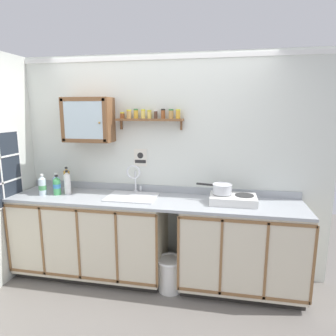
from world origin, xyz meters
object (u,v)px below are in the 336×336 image
(bottle_water_clear_1, at_px, (42,186))
(wall_cabinet, at_px, (88,120))
(trash_bin, at_px, (170,273))
(bottle_water_blue_4, at_px, (56,184))
(bottle_opaque_white_2, at_px, (67,183))
(bottle_juice_amber_3, at_px, (67,180))
(bottle_soda_green_0, at_px, (57,186))
(hot_plate_stove, at_px, (233,199))
(warning_sign, at_px, (140,158))
(saucepan, at_px, (222,189))
(sink, at_px, (132,199))

(bottle_water_clear_1, distance_m, wall_cabinet, 0.91)
(bottle_water_clear_1, height_order, trash_bin, bottle_water_clear_1)
(bottle_water_blue_4, xyz_separation_m, wall_cabinet, (0.40, 0.10, 0.74))
(bottle_opaque_white_2, bearing_deg, bottle_juice_amber_3, 121.38)
(bottle_water_blue_4, height_order, wall_cabinet, wall_cabinet)
(bottle_soda_green_0, bearing_deg, trash_bin, -4.80)
(hot_plate_stove, bearing_deg, bottle_water_blue_4, 178.36)
(bottle_juice_amber_3, bearing_deg, hot_plate_stove, -2.93)
(warning_sign, bearing_deg, saucepan, -15.03)
(hot_plate_stove, bearing_deg, saucepan, 168.42)
(hot_plate_stove, bearing_deg, bottle_opaque_white_2, 179.97)
(saucepan, height_order, bottle_soda_green_0, bottle_soda_green_0)
(warning_sign, relative_size, trash_bin, 0.57)
(bottle_juice_amber_3, distance_m, trash_bin, 1.60)
(bottle_water_blue_4, height_order, warning_sign, warning_sign)
(bottle_opaque_white_2, relative_size, bottle_juice_amber_3, 0.94)
(bottle_water_blue_4, distance_m, trash_bin, 1.66)
(hot_plate_stove, distance_m, bottle_opaque_white_2, 1.86)
(saucepan, distance_m, bottle_soda_green_0, 1.84)
(bottle_soda_green_0, relative_size, bottle_water_blue_4, 1.03)
(wall_cabinet, bearing_deg, saucepan, -4.89)
(sink, bearing_deg, wall_cabinet, 166.01)
(hot_plate_stove, xyz_separation_m, bottle_water_blue_4, (-2.03, 0.06, 0.06))
(bottle_soda_green_0, distance_m, trash_bin, 1.60)
(bottle_soda_green_0, bearing_deg, sink, 4.49)
(bottle_water_blue_4, bearing_deg, hot_plate_stove, -1.64)
(bottle_water_clear_1, distance_m, trash_bin, 1.72)
(hot_plate_stove, relative_size, wall_cabinet, 0.86)
(sink, relative_size, warning_sign, 2.70)
(sink, distance_m, bottle_soda_green_0, 0.88)
(wall_cabinet, xyz_separation_m, warning_sign, (0.57, 0.12, -0.44))
(bottle_opaque_white_2, distance_m, bottle_water_blue_4, 0.18)
(bottle_opaque_white_2, height_order, trash_bin, bottle_opaque_white_2)
(bottle_water_blue_4, relative_size, wall_cabinet, 0.40)
(sink, xyz_separation_m, bottle_opaque_white_2, (-0.76, -0.02, 0.14))
(bottle_opaque_white_2, bearing_deg, hot_plate_stove, -0.03)
(hot_plate_stove, bearing_deg, bottle_juice_amber_3, 177.07)
(wall_cabinet, bearing_deg, bottle_soda_green_0, -148.00)
(bottle_soda_green_0, distance_m, warning_sign, 1.00)
(bottle_opaque_white_2, relative_size, trash_bin, 0.77)
(sink, relative_size, trash_bin, 1.53)
(hot_plate_stove, xyz_separation_m, wall_cabinet, (-1.63, 0.15, 0.79))
(bottle_water_blue_4, bearing_deg, wall_cabinet, 13.58)
(saucepan, bearing_deg, bottle_soda_green_0, -177.72)
(saucepan, relative_size, bottle_water_blue_4, 1.68)
(wall_cabinet, bearing_deg, hot_plate_stove, -5.37)
(saucepan, height_order, trash_bin, saucepan)
(bottle_water_clear_1, xyz_separation_m, trash_bin, (1.48, -0.07, -0.88))
(bottle_water_clear_1, distance_m, bottle_water_blue_4, 0.17)
(bottle_water_blue_4, xyz_separation_m, warning_sign, (0.96, 0.22, 0.30))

